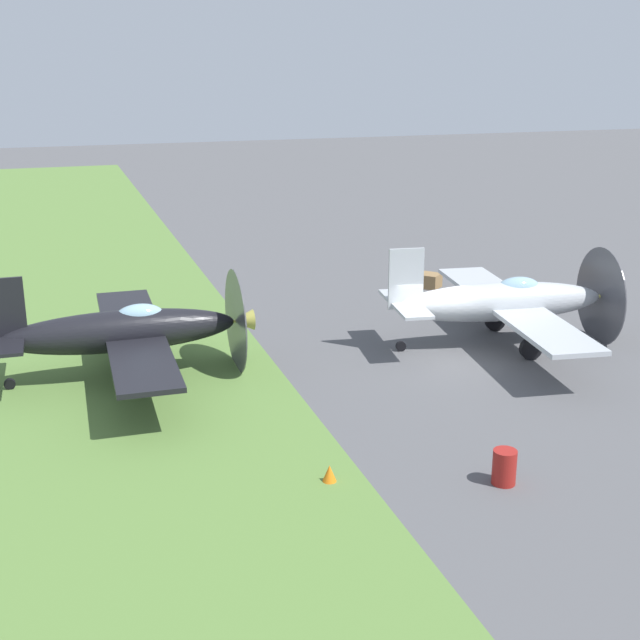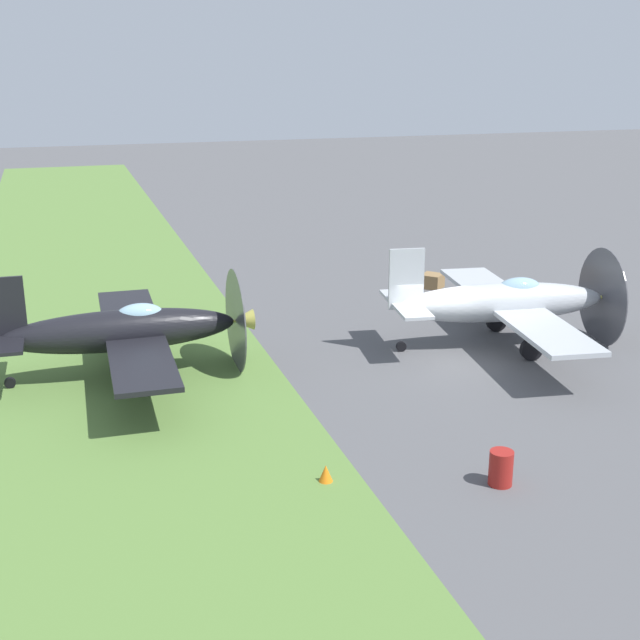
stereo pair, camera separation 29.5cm
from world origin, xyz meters
TOP-DOWN VIEW (x-y plane):
  - ground_plane at (0.00, 0.00)m, footprint 160.00×160.00m
  - grass_verge at (0.00, -11.17)m, footprint 120.00×11.00m
  - airplane_lead at (-0.64, 2.80)m, footprint 11.16×8.86m
  - airplane_wingman at (-1.56, -10.63)m, footprint 10.69×8.50m
  - fuel_drum at (8.81, -2.51)m, footprint 0.60×0.60m
  - supply_crate at (-8.87, 3.74)m, footprint 1.27×1.27m
  - runway_marker_cone at (7.36, -6.60)m, footprint 0.36×0.36m

SIDE VIEW (x-z plane):
  - ground_plane at x=0.00m, z-range 0.00..0.00m
  - grass_verge at x=0.00m, z-range 0.00..0.01m
  - runway_marker_cone at x=7.36m, z-range 0.00..0.44m
  - supply_crate at x=-8.87m, z-range 0.00..0.64m
  - fuel_drum at x=8.81m, z-range 0.00..0.90m
  - airplane_wingman at x=-1.56m, z-range -0.31..3.52m
  - airplane_lead at x=-0.64m, z-range -0.32..3.63m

